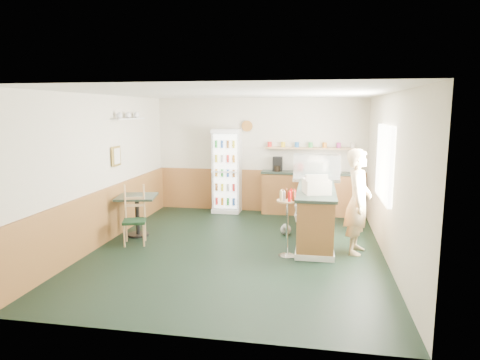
% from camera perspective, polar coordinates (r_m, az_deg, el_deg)
% --- Properties ---
extents(ground, '(6.00, 6.00, 0.00)m').
position_cam_1_polar(ground, '(7.64, -0.41, -9.19)').
color(ground, black).
rests_on(ground, ground).
extents(room_envelope, '(5.04, 6.02, 2.72)m').
position_cam_1_polar(room_envelope, '(8.06, -1.06, 2.90)').
color(room_envelope, beige).
rests_on(room_envelope, ground).
extents(service_counter, '(0.68, 3.01, 1.01)m').
position_cam_1_polar(service_counter, '(8.43, 10.03, -4.30)').
color(service_counter, brown).
rests_on(service_counter, ground).
extents(back_counter, '(2.24, 0.42, 1.69)m').
position_cam_1_polar(back_counter, '(10.10, 9.17, -1.52)').
color(back_counter, brown).
rests_on(back_counter, ground).
extents(drinks_fridge, '(0.65, 0.54, 1.99)m').
position_cam_1_polar(drinks_fridge, '(10.18, -1.76, 1.22)').
color(drinks_fridge, white).
rests_on(drinks_fridge, ground).
extents(display_case, '(0.93, 0.49, 0.53)m').
position_cam_1_polar(display_case, '(8.76, 10.19, 1.62)').
color(display_case, silver).
rests_on(display_case, service_counter).
extents(cash_register, '(0.51, 0.53, 0.24)m').
position_cam_1_polar(cash_register, '(7.45, 10.15, -0.84)').
color(cash_register, beige).
rests_on(cash_register, service_counter).
extents(shopkeeper, '(0.55, 0.67, 1.79)m').
position_cam_1_polar(shopkeeper, '(7.50, 15.47, -2.79)').
color(shopkeeper, tan).
rests_on(shopkeeper, ground).
extents(condiment_stand, '(0.36, 0.36, 1.12)m').
position_cam_1_polar(condiment_stand, '(7.11, 6.34, -4.36)').
color(condiment_stand, silver).
rests_on(condiment_stand, ground).
extents(newspaper_rack, '(0.09, 0.46, 0.54)m').
position_cam_1_polar(newspaper_rack, '(8.62, 7.67, -3.69)').
color(newspaper_rack, black).
rests_on(newspaper_rack, ground).
extents(cafe_table, '(0.85, 0.85, 0.79)m').
position_cam_1_polar(cafe_table, '(8.51, -13.56, -3.61)').
color(cafe_table, black).
rests_on(cafe_table, ground).
extents(cafe_chair, '(0.50, 0.51, 1.07)m').
position_cam_1_polar(cafe_chair, '(8.08, -13.69, -4.30)').
color(cafe_chair, black).
rests_on(cafe_chair, ground).
extents(dog_doorstop, '(0.21, 0.27, 0.25)m').
position_cam_1_polar(dog_doorstop, '(8.47, 6.12, -6.53)').
color(dog_doorstop, gray).
rests_on(dog_doorstop, ground).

